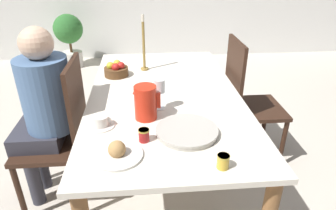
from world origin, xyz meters
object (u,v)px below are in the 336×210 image
(serving_tray, at_px, (187,131))
(bread_plate, at_px, (117,152))
(red_pitcher, at_px, (146,102))
(teacup_near_person, at_px, (100,122))
(chair_person_side, at_px, (62,134))
(jam_jar_amber, at_px, (144,135))
(chair_opposite, at_px, (246,100))
(jam_jar_red, at_px, (223,161))
(wine_glass_water, at_px, (160,87))
(fruit_bowl, at_px, (116,70))
(potted_plant, at_px, (69,36))
(candlestick_tall, at_px, (144,48))
(person_seated, at_px, (43,105))

(serving_tray, bearing_deg, bread_plate, -155.21)
(red_pitcher, bearing_deg, teacup_near_person, -163.92)
(serving_tray, bearing_deg, chair_person_side, 151.90)
(chair_person_side, bearing_deg, serving_tray, -118.10)
(jam_jar_amber, bearing_deg, chair_opposite, 45.26)
(chair_person_side, relative_size, bread_plate, 4.29)
(teacup_near_person, height_order, jam_jar_red, jam_jar_red)
(wine_glass_water, relative_size, bread_plate, 0.80)
(chair_person_side, relative_size, fruit_bowl, 5.65)
(wine_glass_water, xyz_separation_m, bread_plate, (-0.22, -0.44, -0.12))
(serving_tray, xyz_separation_m, potted_plant, (-1.25, 3.12, -0.28))
(serving_tray, height_order, bread_plate, bread_plate)
(fruit_bowl, xyz_separation_m, candlestick_tall, (0.21, 0.11, 0.13))
(serving_tray, bearing_deg, teacup_near_person, 165.67)
(chair_opposite, height_order, bread_plate, chair_opposite)
(person_seated, height_order, potted_plant, person_seated)
(teacup_near_person, distance_m, fruit_bowl, 0.71)
(wine_glass_water, distance_m, fruit_bowl, 0.62)
(chair_opposite, distance_m, person_seated, 1.46)
(chair_opposite, distance_m, fruit_bowl, 1.02)
(wine_glass_water, relative_size, potted_plant, 0.24)
(potted_plant, bearing_deg, jam_jar_red, -68.09)
(bread_plate, bearing_deg, serving_tray, 24.79)
(chair_person_side, bearing_deg, chair_opposite, -74.29)
(teacup_near_person, relative_size, potted_plant, 0.19)
(red_pitcher, xyz_separation_m, teacup_near_person, (-0.24, -0.07, -0.07))
(person_seated, height_order, wine_glass_water, person_seated)
(jam_jar_amber, distance_m, potted_plant, 3.34)
(candlestick_tall, bearing_deg, bread_plate, -97.34)
(wine_glass_water, xyz_separation_m, teacup_near_person, (-0.32, -0.17, -0.11))
(fruit_bowl, bearing_deg, wine_glass_water, -62.35)
(candlestick_tall, bearing_deg, fruit_bowl, -152.62)
(chair_person_side, relative_size, candlestick_tall, 2.37)
(fruit_bowl, bearing_deg, candlestick_tall, 27.38)
(potted_plant, bearing_deg, red_pitcher, -70.33)
(candlestick_tall, bearing_deg, potted_plant, 115.76)
(person_seated, xyz_separation_m, serving_tray, (0.83, -0.43, 0.04))
(serving_tray, height_order, potted_plant, potted_plant)
(chair_person_side, bearing_deg, bread_plate, -144.04)
(teacup_near_person, bearing_deg, chair_opposite, 32.43)
(jam_jar_amber, bearing_deg, candlestick_tall, 88.88)
(jam_jar_amber, height_order, fruit_bowl, fruit_bowl)
(potted_plant, bearing_deg, person_seated, -81.03)
(jam_jar_red, bearing_deg, person_seated, 143.03)
(wine_glass_water, xyz_separation_m, jam_jar_red, (0.23, -0.56, -0.10))
(person_seated, height_order, bread_plate, person_seated)
(chair_person_side, bearing_deg, wine_glass_water, -100.13)
(wine_glass_water, height_order, potted_plant, wine_glass_water)
(bread_plate, bearing_deg, jam_jar_red, -14.81)
(person_seated, distance_m, fruit_bowl, 0.58)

